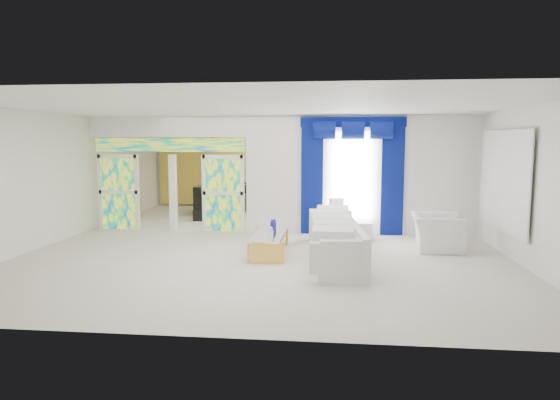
# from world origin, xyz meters

# --- Properties ---
(floor) EXTENTS (12.00, 12.00, 0.00)m
(floor) POSITION_xyz_m (0.00, 0.00, 0.00)
(floor) COLOR #B7AF9E
(floor) RESTS_ON ground
(dividing_wall) EXTENTS (5.70, 0.18, 3.00)m
(dividing_wall) POSITION_xyz_m (2.15, 1.00, 1.50)
(dividing_wall) COLOR white
(dividing_wall) RESTS_ON ground
(dividing_header) EXTENTS (4.30, 0.18, 0.55)m
(dividing_header) POSITION_xyz_m (-2.85, 1.00, 2.73)
(dividing_header) COLOR white
(dividing_header) RESTS_ON dividing_wall
(stained_panel_left) EXTENTS (0.95, 0.04, 2.00)m
(stained_panel_left) POSITION_xyz_m (-4.28, 1.00, 1.00)
(stained_panel_left) COLOR #994C3F
(stained_panel_left) RESTS_ON ground
(stained_panel_right) EXTENTS (0.95, 0.04, 2.00)m
(stained_panel_right) POSITION_xyz_m (-1.42, 1.00, 1.00)
(stained_panel_right) COLOR #994C3F
(stained_panel_right) RESTS_ON ground
(stained_transom) EXTENTS (4.00, 0.05, 0.35)m
(stained_transom) POSITION_xyz_m (-2.85, 1.00, 2.25)
(stained_transom) COLOR #994C3F
(stained_transom) RESTS_ON dividing_header
(window_pane) EXTENTS (1.00, 0.02, 2.30)m
(window_pane) POSITION_xyz_m (1.90, 0.90, 1.45)
(window_pane) COLOR white
(window_pane) RESTS_ON dividing_wall
(blue_drape_left) EXTENTS (0.55, 0.10, 2.80)m
(blue_drape_left) POSITION_xyz_m (0.90, 0.87, 1.40)
(blue_drape_left) COLOR #031146
(blue_drape_left) RESTS_ON ground
(blue_drape_right) EXTENTS (0.55, 0.10, 2.80)m
(blue_drape_right) POSITION_xyz_m (2.90, 0.87, 1.40)
(blue_drape_right) COLOR #031146
(blue_drape_right) RESTS_ON ground
(blue_pelmet) EXTENTS (2.60, 0.12, 0.25)m
(blue_pelmet) POSITION_xyz_m (1.90, 0.87, 2.82)
(blue_pelmet) COLOR #031146
(blue_pelmet) RESTS_ON dividing_wall
(wall_mirror) EXTENTS (0.04, 2.70, 1.90)m
(wall_mirror) POSITION_xyz_m (4.94, -1.00, 1.55)
(wall_mirror) COLOR white
(wall_mirror) RESTS_ON ground
(gold_curtains) EXTENTS (9.70, 0.12, 2.90)m
(gold_curtains) POSITION_xyz_m (0.00, 5.90, 1.50)
(gold_curtains) COLOR gold
(gold_curtains) RESTS_ON ground
(white_sofa) EXTENTS (1.17, 3.93, 0.74)m
(white_sofa) POSITION_xyz_m (1.45, -1.77, 0.37)
(white_sofa) COLOR silver
(white_sofa) RESTS_ON ground
(coffee_table) EXTENTS (0.80, 1.94, 0.42)m
(coffee_table) POSITION_xyz_m (0.10, -1.47, 0.21)
(coffee_table) COLOR gold
(coffee_table) RESTS_ON ground
(console_table) EXTENTS (1.19, 0.48, 0.39)m
(console_table) POSITION_xyz_m (1.81, 0.42, 0.19)
(console_table) COLOR white
(console_table) RESTS_ON ground
(table_lamp) EXTENTS (0.36, 0.36, 0.58)m
(table_lamp) POSITION_xyz_m (1.51, 0.42, 0.68)
(table_lamp) COLOR white
(table_lamp) RESTS_ON console_table
(armchair) EXTENTS (1.12, 1.26, 0.77)m
(armchair) POSITION_xyz_m (3.67, -0.76, 0.38)
(armchair) COLOR silver
(armchair) RESTS_ON ground
(grand_piano) EXTENTS (1.45, 1.87, 0.93)m
(grand_piano) POSITION_xyz_m (-2.19, 4.22, 0.46)
(grand_piano) COLOR black
(grand_piano) RESTS_ON ground
(piano_bench) EXTENTS (0.98, 0.40, 0.32)m
(piano_bench) POSITION_xyz_m (-2.19, 2.62, 0.16)
(piano_bench) COLOR black
(piano_bench) RESTS_ON ground
(tv_console) EXTENTS (0.61, 0.58, 0.77)m
(tv_console) POSITION_xyz_m (-4.73, 2.89, 0.38)
(tv_console) COLOR tan
(tv_console) RESTS_ON ground
(chandelier) EXTENTS (0.60, 0.60, 0.60)m
(chandelier) POSITION_xyz_m (-2.30, 3.40, 2.65)
(chandelier) COLOR gold
(chandelier) RESTS_ON ceiling
(decanters) EXTENTS (0.12, 0.92, 0.26)m
(decanters) POSITION_xyz_m (0.17, -1.44, 0.52)
(decanters) COLOR silver
(decanters) RESTS_ON coffee_table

